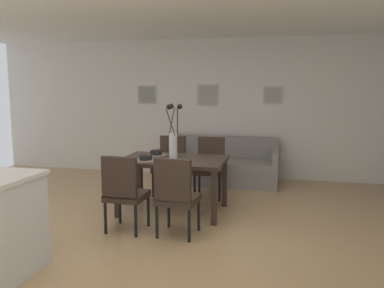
# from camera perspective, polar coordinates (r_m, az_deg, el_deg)

# --- Properties ---
(ground_plane) EXTENTS (9.00, 9.00, 0.00)m
(ground_plane) POSITION_cam_1_polar(r_m,az_deg,el_deg) (4.82, -3.39, -12.55)
(ground_plane) COLOR tan
(back_wall_panel) EXTENTS (9.00, 0.10, 2.60)m
(back_wall_panel) POSITION_cam_1_polar(r_m,az_deg,el_deg) (7.69, 3.56, 5.08)
(back_wall_panel) COLOR silver
(back_wall_panel) RESTS_ON ground
(ceiling_panel) EXTENTS (9.00, 7.20, 0.08)m
(ceiling_panel) POSITION_cam_1_polar(r_m,az_deg,el_deg) (4.99, -2.25, 18.97)
(ceiling_panel) COLOR white
(dining_table) EXTENTS (1.40, 0.95, 0.74)m
(dining_table) POSITION_cam_1_polar(r_m,az_deg,el_deg) (5.46, -2.68, -2.97)
(dining_table) COLOR #33261E
(dining_table) RESTS_ON ground
(dining_chair_near_left) EXTENTS (0.46, 0.46, 0.92)m
(dining_chair_near_left) POSITION_cam_1_polar(r_m,az_deg,el_deg) (4.77, -9.61, -6.43)
(dining_chair_near_left) COLOR #33261E
(dining_chair_near_left) RESTS_ON ground
(dining_chair_near_right) EXTENTS (0.47, 0.47, 0.92)m
(dining_chair_near_right) POSITION_cam_1_polar(r_m,az_deg,el_deg) (6.40, -3.07, -2.62)
(dining_chair_near_right) COLOR #33261E
(dining_chair_near_right) RESTS_ON ground
(dining_chair_far_left) EXTENTS (0.47, 0.47, 0.92)m
(dining_chair_far_left) POSITION_cam_1_polar(r_m,az_deg,el_deg) (4.57, -2.28, -6.97)
(dining_chair_far_left) COLOR #33261E
(dining_chair_far_left) RESTS_ON ground
(dining_chair_far_right) EXTENTS (0.45, 0.45, 0.92)m
(dining_chair_far_right) POSITION_cam_1_polar(r_m,az_deg,el_deg) (6.27, 2.57, -2.85)
(dining_chair_far_right) COLOR #33261E
(dining_chair_far_right) RESTS_ON ground
(centerpiece_vase) EXTENTS (0.21, 0.23, 0.73)m
(centerpiece_vase) POSITION_cam_1_polar(r_m,az_deg,el_deg) (5.40, -2.69, 0.89)
(centerpiece_vase) COLOR silver
(centerpiece_vase) RESTS_ON dining_table
(placemat_near_left) EXTENTS (0.32, 0.32, 0.01)m
(placemat_near_left) POSITION_cam_1_polar(r_m,az_deg,el_deg) (5.34, -6.57, -2.28)
(placemat_near_left) COLOR #7F705B
(placemat_near_left) RESTS_ON dining_table
(bowl_near_left) EXTENTS (0.17, 0.17, 0.07)m
(bowl_near_left) POSITION_cam_1_polar(r_m,az_deg,el_deg) (5.33, -6.58, -1.88)
(bowl_near_left) COLOR black
(bowl_near_left) RESTS_ON dining_table
(placemat_near_right) EXTENTS (0.32, 0.32, 0.01)m
(placemat_near_right) POSITION_cam_1_polar(r_m,az_deg,el_deg) (5.73, -5.12, -1.54)
(placemat_near_right) COLOR #7F705B
(placemat_near_right) RESTS_ON dining_table
(bowl_near_right) EXTENTS (0.17, 0.17, 0.07)m
(bowl_near_right) POSITION_cam_1_polar(r_m,az_deg,el_deg) (5.73, -5.13, -1.17)
(bowl_near_right) COLOR black
(bowl_near_right) RESTS_ON dining_table
(sofa) EXTENTS (2.08, 0.84, 0.80)m
(sofa) POSITION_cam_1_polar(r_m,az_deg,el_deg) (7.25, 3.89, -3.24)
(sofa) COLOR gray
(sofa) RESTS_ON ground
(framed_picture_left) EXTENTS (0.36, 0.03, 0.35)m
(framed_picture_left) POSITION_cam_1_polar(r_m,az_deg,el_deg) (7.97, -6.46, 6.97)
(framed_picture_left) COLOR #B2ADA3
(framed_picture_center) EXTENTS (0.39, 0.03, 0.39)m
(framed_picture_center) POSITION_cam_1_polar(r_m,az_deg,el_deg) (7.64, 2.20, 6.97)
(framed_picture_center) COLOR #B2ADA3
(framed_picture_right) EXTENTS (0.34, 0.03, 0.31)m
(framed_picture_right) POSITION_cam_1_polar(r_m,az_deg,el_deg) (7.50, 11.40, 6.80)
(framed_picture_right) COLOR #B2ADA3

